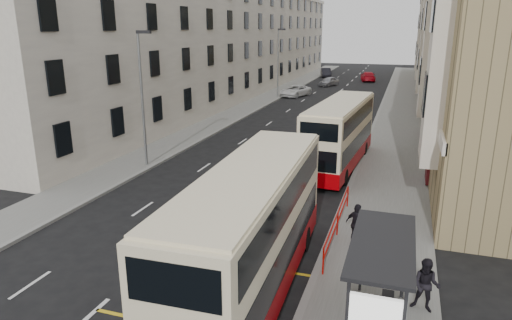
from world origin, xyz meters
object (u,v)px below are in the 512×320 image
(double_decker_rear, at_px, (340,134))
(car_silver, at_px, (329,81))
(street_lamp_near, at_px, (142,92))
(car_red, at_px, (368,76))
(pedestrian_mid, at_px, (426,285))
(double_decker_front, at_px, (252,232))
(car_dark, at_px, (326,73))
(white_van, at_px, (295,91))
(bus_shelter, at_px, (386,274))
(street_lamp_far, at_px, (278,59))
(pedestrian_far, at_px, (357,225))

(double_decker_rear, xyz_separation_m, car_silver, (-7.29, 39.92, -1.40))
(street_lamp_near, relative_size, car_silver, 2.03)
(car_red, bearing_deg, double_decker_rear, 83.99)
(pedestrian_mid, xyz_separation_m, car_silver, (-11.96, 54.24, -0.31))
(double_decker_front, relative_size, car_silver, 2.73)
(car_dark, bearing_deg, white_van, -103.65)
(car_red, bearing_deg, street_lamp_near, 71.51)
(car_silver, relative_size, car_red, 0.77)
(bus_shelter, height_order, double_decker_front, double_decker_front)
(street_lamp_far, height_order, white_van, street_lamp_far)
(bus_shelter, xyz_separation_m, car_red, (-5.88, 64.17, -1.40))
(car_dark, bearing_deg, pedestrian_far, -93.63)
(street_lamp_far, distance_m, pedestrian_far, 39.40)
(car_silver, xyz_separation_m, car_dark, (-2.58, 12.53, 0.08))
(white_van, bearing_deg, bus_shelter, -57.06)
(street_lamp_far, xyz_separation_m, car_dark, (1.31, 26.16, -3.89))
(double_decker_front, xyz_separation_m, pedestrian_mid, (5.27, 0.52, -1.18))
(white_van, relative_size, car_dark, 1.09)
(pedestrian_far, relative_size, car_dark, 0.37)
(bus_shelter, bearing_deg, street_lamp_far, 109.12)
(bus_shelter, bearing_deg, street_lamp_near, 139.86)
(pedestrian_mid, bearing_deg, street_lamp_near, 157.56)
(double_decker_front, xyz_separation_m, car_dark, (-9.27, 67.29, -1.42))
(double_decker_rear, distance_m, car_red, 48.14)
(bus_shelter, xyz_separation_m, street_lamp_near, (-14.69, 12.39, 2.50))
(pedestrian_far, height_order, car_dark, pedestrian_far)
(car_dark, bearing_deg, street_lamp_near, -105.84)
(car_dark, bearing_deg, car_silver, -92.87)
(street_lamp_far, bearing_deg, white_van, 50.38)
(street_lamp_far, distance_m, car_red, 23.81)
(pedestrian_mid, bearing_deg, pedestrian_far, 134.29)
(street_lamp_near, bearing_deg, white_van, 87.01)
(street_lamp_far, xyz_separation_m, white_van, (1.67, 2.02, -3.95))
(street_lamp_far, relative_size, double_decker_rear, 0.77)
(street_lamp_far, height_order, double_decker_front, street_lamp_far)
(bus_shelter, distance_m, street_lamp_near, 19.38)
(pedestrian_mid, relative_size, car_silver, 0.42)
(double_decker_front, relative_size, white_van, 2.18)
(bus_shelter, distance_m, car_silver, 57.07)
(car_silver, relative_size, car_dark, 0.87)
(street_lamp_near, bearing_deg, street_lamp_far, 90.00)
(bus_shelter, relative_size, street_lamp_far, 0.53)
(bus_shelter, relative_size, pedestrian_far, 2.54)
(bus_shelter, bearing_deg, pedestrian_mid, 57.03)
(pedestrian_far, height_order, car_red, pedestrian_far)
(pedestrian_mid, distance_m, car_dark, 68.34)
(double_decker_rear, relative_size, car_silver, 2.63)
(pedestrian_mid, relative_size, car_dark, 0.37)
(street_lamp_near, relative_size, pedestrian_mid, 4.79)
(street_lamp_far, xyz_separation_m, double_decker_front, (10.58, -41.13, -2.47))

